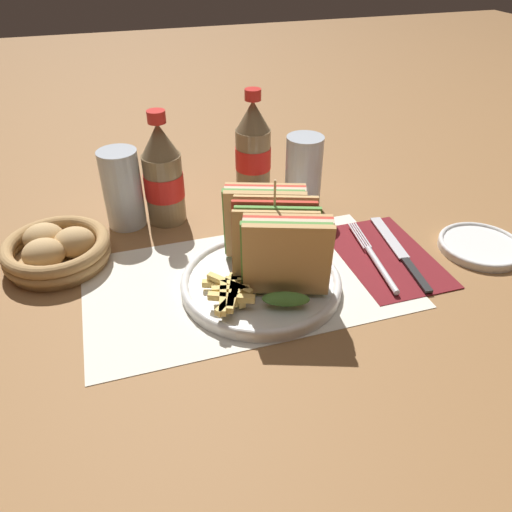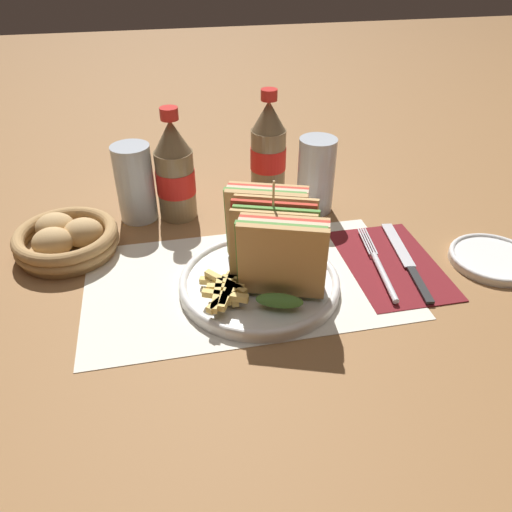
{
  "view_description": "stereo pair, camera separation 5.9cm",
  "coord_description": "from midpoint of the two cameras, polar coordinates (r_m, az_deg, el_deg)",
  "views": [
    {
      "loc": [
        -0.2,
        -0.54,
        0.45
      ],
      "look_at": [
        -0.02,
        0.02,
        0.04
      ],
      "focal_mm": 35.0,
      "sensor_mm": 36.0,
      "label": 1
    },
    {
      "loc": [
        -0.14,
        -0.56,
        0.45
      ],
      "look_at": [
        -0.02,
        0.02,
        0.04
      ],
      "focal_mm": 35.0,
      "sensor_mm": 36.0,
      "label": 2
    }
  ],
  "objects": [
    {
      "name": "glass_near",
      "position": [
        0.9,
        3.55,
        8.87
      ],
      "size": [
        0.07,
        0.07,
        0.13
      ],
      "color": "silver",
      "rests_on": "ground_plane"
    },
    {
      "name": "coke_bottle_near",
      "position": [
        0.87,
        -12.51,
        8.88
      ],
      "size": [
        0.07,
        0.07,
        0.2
      ],
      "color": "#7A6647",
      "rests_on": "ground_plane"
    },
    {
      "name": "coke_bottle_far",
      "position": [
        0.95,
        -2.14,
        12.07
      ],
      "size": [
        0.07,
        0.07,
        0.2
      ],
      "color": "#7A6647",
      "rests_on": "ground_plane"
    },
    {
      "name": "club_sandwich",
      "position": [
        0.69,
        -0.23,
        1.69
      ],
      "size": [
        0.13,
        0.19,
        0.15
      ],
      "color": "tan",
      "rests_on": "plate_main"
    },
    {
      "name": "ground_plane",
      "position": [
        0.73,
        -0.38,
        -3.44
      ],
      "size": [
        4.0,
        4.0,
        0.0
      ],
      "primitive_type": "plane",
      "color": "olive"
    },
    {
      "name": "fork",
      "position": [
        0.78,
        11.56,
        -0.7
      ],
      "size": [
        0.04,
        0.19,
        0.01
      ],
      "rotation": [
        0.0,
        0.0,
        -0.13
      ],
      "color": "silver",
      "rests_on": "napkin"
    },
    {
      "name": "bread_basket",
      "position": [
        0.83,
        -23.76,
        0.64
      ],
      "size": [
        0.16,
        0.16,
        0.06
      ],
      "color": "#AD8451",
      "rests_on": "ground_plane"
    },
    {
      "name": "fries_pile",
      "position": [
        0.67,
        -5.17,
        -4.06
      ],
      "size": [
        0.1,
        0.09,
        0.02
      ],
      "color": "#E5C166",
      "rests_on": "plate_main"
    },
    {
      "name": "placemat",
      "position": [
        0.74,
        -3.36,
        -2.98
      ],
      "size": [
        0.47,
        0.27,
        0.0
      ],
      "color": "silver",
      "rests_on": "ground_plane"
    },
    {
      "name": "glass_far",
      "position": [
        0.88,
        -16.81,
        6.82
      ],
      "size": [
        0.07,
        0.07,
        0.13
      ],
      "color": "silver",
      "rests_on": "ground_plane"
    },
    {
      "name": "plate_main",
      "position": [
        0.72,
        -1.85,
        -2.87
      ],
      "size": [
        0.23,
        0.23,
        0.02
      ],
      "color": "white",
      "rests_on": "ground_plane"
    },
    {
      "name": "knife",
      "position": [
        0.81,
        14.16,
        0.39
      ],
      "size": [
        0.04,
        0.21,
        0.0
      ],
      "rotation": [
        0.0,
        0.0,
        -0.13
      ],
      "color": "black",
      "rests_on": "napkin"
    },
    {
      "name": "napkin",
      "position": [
        0.81,
        12.58,
        -0.02
      ],
      "size": [
        0.14,
        0.21,
        0.0
      ],
      "color": "maroon",
      "rests_on": "ground_plane"
    },
    {
      "name": "side_saucer",
      "position": [
        0.87,
        22.57,
        1.05
      ],
      "size": [
        0.13,
        0.13,
        0.01
      ],
      "color": "white",
      "rests_on": "ground_plane"
    }
  ]
}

